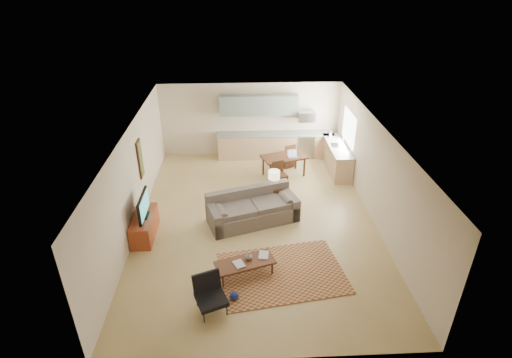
{
  "coord_description": "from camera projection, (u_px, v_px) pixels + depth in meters",
  "views": [
    {
      "loc": [
        -0.47,
        -9.33,
        6.35
      ],
      "look_at": [
        0.0,
        0.3,
        1.15
      ],
      "focal_mm": 28.0,
      "sensor_mm": 36.0,
      "label": 1
    }
  ],
  "objects": [
    {
      "name": "kitchen_microwave",
      "position": [
        306.0,
        116.0,
        14.27
      ],
      "size": [
        0.62,
        0.4,
        0.35
      ],
      "primitive_type": "cube",
      "color": "#A5A8AD",
      "rests_on": "room"
    },
    {
      "name": "triptych",
      "position": [
        248.0,
        109.0,
        14.33
      ],
      "size": [
        1.7,
        0.04,
        0.5
      ],
      "primitive_type": null,
      "color": "#F4E2C3",
      "rests_on": "room"
    },
    {
      "name": "book_a",
      "position": [
        235.0,
        266.0,
        8.91
      ],
      "size": [
        0.43,
        0.45,
        0.03
      ],
      "primitive_type": "imported",
      "rotation": [
        0.0,
        0.0,
        0.41
      ],
      "color": "maroon",
      "rests_on": "coffee_table"
    },
    {
      "name": "wall_art_left",
      "position": [
        140.0,
        159.0,
        11.15
      ],
      "size": [
        0.06,
        0.42,
        1.1
      ],
      "primitive_type": null,
      "color": "olive",
      "rests_on": "room"
    },
    {
      "name": "soap_bottle",
      "position": [
        331.0,
        134.0,
        14.2
      ],
      "size": [
        0.11,
        0.11,
        0.19
      ],
      "primitive_type": "imported",
      "rotation": [
        0.0,
        0.0,
        -0.14
      ],
      "color": "#F4E2C3",
      "rests_on": "kitchen_counter_right"
    },
    {
      "name": "dining_chair_far",
      "position": [
        287.0,
        155.0,
        14.04
      ],
      "size": [
        0.56,
        0.57,
        0.87
      ],
      "primitive_type": null,
      "rotation": [
        0.0,
        0.0,
        3.59
      ],
      "color": "#351C0F",
      "rests_on": "floor"
    },
    {
      "name": "kitchen_counter_back",
      "position": [
        275.0,
        145.0,
        14.73
      ],
      "size": [
        4.26,
        0.64,
        0.92
      ],
      "primitive_type": null,
      "color": "tan",
      "rests_on": "ground"
    },
    {
      "name": "dining_chair_near",
      "position": [
        280.0,
        175.0,
        12.76
      ],
      "size": [
        0.51,
        0.53,
        0.83
      ],
      "primitive_type": null,
      "rotation": [
        0.0,
        0.0,
        0.34
      ],
      "color": "#351C0F",
      "rests_on": "floor"
    },
    {
      "name": "sofa",
      "position": [
        253.0,
        208.0,
        10.97
      ],
      "size": [
        2.77,
        1.85,
        0.89
      ],
      "primitive_type": null,
      "rotation": [
        0.0,
        0.0,
        0.32
      ],
      "color": "#61554D",
      "rests_on": "floor"
    },
    {
      "name": "upper_cabinets",
      "position": [
        259.0,
        105.0,
        14.13
      ],
      "size": [
        2.8,
        0.34,
        0.7
      ],
      "primitive_type": "cube",
      "color": "gray",
      "rests_on": "room"
    },
    {
      "name": "vase",
      "position": [
        249.0,
        256.0,
        9.08
      ],
      "size": [
        0.23,
        0.23,
        0.18
      ],
      "primitive_type": "imported",
      "rotation": [
        0.0,
        0.0,
        0.19
      ],
      "color": "black",
      "rests_on": "coffee_table"
    },
    {
      "name": "kitchen_range",
      "position": [
        305.0,
        145.0,
        14.78
      ],
      "size": [
        0.62,
        0.62,
        0.9
      ],
      "primitive_type": "cube",
      "color": "#A5A8AD",
      "rests_on": "ground"
    },
    {
      "name": "dining_table",
      "position": [
        284.0,
        166.0,
        13.43
      ],
      "size": [
        1.62,
        1.25,
        0.73
      ],
      "primitive_type": null,
      "rotation": [
        0.0,
        0.0,
        0.34
      ],
      "color": "#351C0F",
      "rests_on": "floor"
    },
    {
      "name": "laptop",
      "position": [
        293.0,
        154.0,
        13.13
      ],
      "size": [
        0.34,
        0.28,
        0.23
      ],
      "primitive_type": null,
      "rotation": [
        0.0,
        0.0,
        0.18
      ],
      "color": "#A5A8AD",
      "rests_on": "dining_table"
    },
    {
      "name": "console_table",
      "position": [
        273.0,
        197.0,
        11.65
      ],
      "size": [
        0.68,
        0.55,
        0.68
      ],
      "primitive_type": null,
      "rotation": [
        0.0,
        0.0,
        -0.3
      ],
      "color": "#351C0F",
      "rests_on": "floor"
    },
    {
      "name": "book_b",
      "position": [
        259.0,
        255.0,
        9.24
      ],
      "size": [
        0.32,
        0.37,
        0.02
      ],
      "primitive_type": "imported",
      "rotation": [
        0.0,
        0.0,
        -0.15
      ],
      "color": "navy",
      "rests_on": "coffee_table"
    },
    {
      "name": "tv",
      "position": [
        143.0,
        206.0,
        10.15
      ],
      "size": [
        0.1,
        1.03,
        0.62
      ],
      "primitive_type": null,
      "color": "black",
      "rests_on": "tv_credenza"
    },
    {
      "name": "window_right",
      "position": [
        349.0,
        128.0,
        13.27
      ],
      "size": [
        0.02,
        1.4,
        1.05
      ],
      "primitive_type": "cube",
      "color": "white",
      "rests_on": "room"
    },
    {
      "name": "room",
      "position": [
        257.0,
        178.0,
        10.59
      ],
      "size": [
        9.0,
        9.0,
        9.0
      ],
      "color": "tan",
      "rests_on": "ground"
    },
    {
      "name": "coffee_table",
      "position": [
        245.0,
        268.0,
        9.14
      ],
      "size": [
        1.46,
        0.93,
        0.41
      ],
      "primitive_type": null,
      "rotation": [
        0.0,
        0.0,
        0.32
      ],
      "color": "#492414",
      "rests_on": "floor"
    },
    {
      "name": "kitchen_counter_right",
      "position": [
        337.0,
        158.0,
        13.78
      ],
      "size": [
        0.64,
        2.26,
        0.92
      ],
      "primitive_type": null,
      "color": "tan",
      "rests_on": "ground"
    },
    {
      "name": "table_lamp",
      "position": [
        274.0,
        179.0,
        11.36
      ],
      "size": [
        0.41,
        0.41,
        0.55
      ],
      "primitive_type": null,
      "rotation": [
        0.0,
        0.0,
        -0.28
      ],
      "color": "beige",
      "rests_on": "console_table"
    },
    {
      "name": "tv_credenza",
      "position": [
        144.0,
        226.0,
        10.44
      ],
      "size": [
        0.52,
        1.34,
        0.62
      ],
      "primitive_type": null,
      "color": "maroon",
      "rests_on": "floor"
    },
    {
      "name": "armchair",
      "position": [
        211.0,
        296.0,
        8.12
      ],
      "size": [
        0.88,
        0.88,
        0.78
      ],
      "primitive_type": null,
      "rotation": [
        0.0,
        0.0,
        0.37
      ],
      "color": "black",
      "rests_on": "floor"
    },
    {
      "name": "rug",
      "position": [
        282.0,
        273.0,
        9.3
      ],
      "size": [
        3.11,
        2.38,
        0.02
      ],
      "primitive_type": "cube",
      "rotation": [
        0.0,
        0.0,
        0.16
      ],
      "color": "brown",
      "rests_on": "floor"
    }
  ]
}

